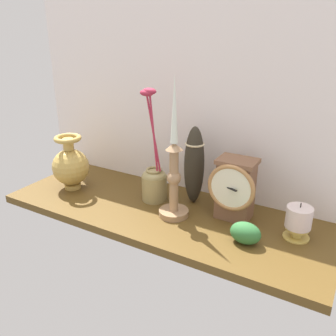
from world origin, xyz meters
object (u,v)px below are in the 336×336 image
object	(u,v)px
brass_vase_jar	(154,178)
pillar_candle_front	(298,221)
mantel_clock	(235,188)
brass_vase_bulbous	(71,165)
candlestick_tall_left	(174,175)
tall_ceramic_vase	(194,165)

from	to	relation	value
brass_vase_jar	pillar_candle_front	world-z (taller)	brass_vase_jar
mantel_clock	brass_vase_bulbous	world-z (taller)	brass_vase_bulbous
mantel_clock	pillar_candle_front	xyz separation A→B (cm)	(18.26, -1.45, -4.50)
candlestick_tall_left	mantel_clock	bearing A→B (deg)	25.31
candlestick_tall_left	pillar_candle_front	bearing A→B (deg)	9.92
candlestick_tall_left	brass_vase_bulbous	bearing A→B (deg)	-178.96
brass_vase_bulbous	tall_ceramic_vase	size ratio (longest dim) A/B	0.75
brass_vase_jar	mantel_clock	bearing A→B (deg)	2.82
brass_vase_jar	pillar_candle_front	xyz separation A→B (cm)	(44.43, -0.17, -2.56)
mantel_clock	brass_vase_jar	distance (cm)	26.28
brass_vase_bulbous	pillar_candle_front	world-z (taller)	brass_vase_bulbous
mantel_clock	candlestick_tall_left	size ratio (longest dim) A/B	0.44
mantel_clock	brass_vase_jar	bearing A→B (deg)	-177.18
candlestick_tall_left	tall_ceramic_vase	size ratio (longest dim) A/B	1.66
candlestick_tall_left	tall_ceramic_vase	world-z (taller)	candlestick_tall_left
mantel_clock	brass_vase_bulbous	bearing A→B (deg)	-171.65
brass_vase_bulbous	brass_vase_jar	xyz separation A→B (cm)	(28.91, 6.80, -0.86)
brass_vase_jar	brass_vase_bulbous	bearing A→B (deg)	-166.76
candlestick_tall_left	pillar_candle_front	distance (cm)	35.26
brass_vase_bulbous	tall_ceramic_vase	world-z (taller)	tall_ceramic_vase
brass_vase_bulbous	pillar_candle_front	size ratio (longest dim) A/B	1.83
candlestick_tall_left	tall_ceramic_vase	distance (cm)	10.88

